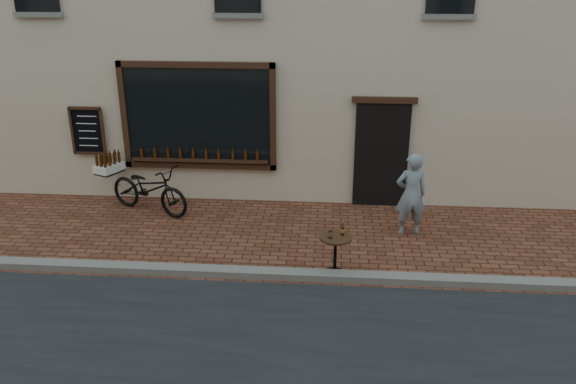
{
  "coord_description": "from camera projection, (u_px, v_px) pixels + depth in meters",
  "views": [
    {
      "loc": [
        0.86,
        -7.75,
        4.56
      ],
      "look_at": [
        0.15,
        1.2,
        1.1
      ],
      "focal_mm": 35.0,
      "sensor_mm": 36.0,
      "label": 1
    }
  ],
  "objects": [
    {
      "name": "pedestrian",
      "position": [
        411.0,
        194.0,
        10.36
      ],
      "size": [
        0.63,
        0.47,
        1.59
      ],
      "primitive_type": "imported",
      "rotation": [
        0.0,
        0.0,
        3.3
      ],
      "color": "gray",
      "rests_on": "ground"
    },
    {
      "name": "cargo_bicycle",
      "position": [
        148.0,
        188.0,
        11.46
      ],
      "size": [
        2.28,
        1.47,
        1.08
      ],
      "rotation": [
        0.0,
        0.0,
        1.15
      ],
      "color": "black",
      "rests_on": "ground"
    },
    {
      "name": "ground",
      "position": [
        273.0,
        283.0,
        8.91
      ],
      "size": [
        90.0,
        90.0,
        0.0
      ],
      "primitive_type": "plane",
      "color": "#54291B",
      "rests_on": "ground"
    },
    {
      "name": "bistro_table",
      "position": [
        335.0,
        247.0,
        9.01
      ],
      "size": [
        0.53,
        0.53,
        0.91
      ],
      "color": "black",
      "rests_on": "ground"
    },
    {
      "name": "kerb",
      "position": [
        274.0,
        274.0,
        9.08
      ],
      "size": [
        90.0,
        0.25,
        0.12
      ],
      "primitive_type": "cube",
      "color": "slate",
      "rests_on": "ground"
    }
  ]
}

